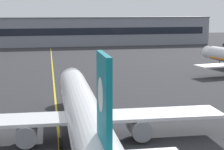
{
  "coord_description": "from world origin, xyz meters",
  "views": [
    {
      "loc": [
        -3.82,
        -28.06,
        14.58
      ],
      "look_at": [
        6.2,
        18.3,
        6.55
      ],
      "focal_mm": 62.42,
      "sensor_mm": 36.0,
      "label": 1
    }
  ],
  "objects": [
    {
      "name": "taxiway_centreline",
      "position": [
        0.0,
        30.0,
        0.0
      ],
      "size": [
        9.27,
        179.79,
        0.01
      ],
      "primitive_type": "cube",
      "rotation": [
        0.0,
        0.0,
        -0.05
      ],
      "color": "yellow",
      "rests_on": "ground"
    },
    {
      "name": "airliner_foreground",
      "position": [
        1.87,
        13.03,
        3.37
      ],
      "size": [
        32.19,
        41.51,
        11.65
      ],
      "color": "white",
      "rests_on": "ground"
    },
    {
      "name": "safety_cone_by_nose_gear",
      "position": [
        2.12,
        29.64,
        0.26
      ],
      "size": [
        0.44,
        0.44,
        0.55
      ],
      "color": "orange",
      "rests_on": "ground"
    },
    {
      "name": "terminal_building",
      "position": [
        -2.22,
        130.4,
        5.75
      ],
      "size": [
        146.81,
        12.4,
        11.49
      ],
      "color": "gray",
      "rests_on": "ground"
    }
  ]
}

